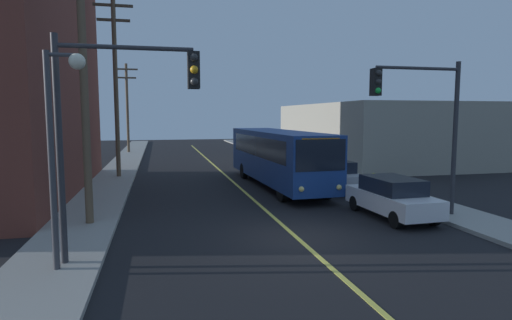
% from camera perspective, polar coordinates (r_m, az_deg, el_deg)
% --- Properties ---
extents(ground_plane, '(120.00, 120.00, 0.00)m').
position_cam_1_polar(ground_plane, '(14.29, 5.61, -10.51)').
color(ground_plane, black).
extents(sidewalk_left, '(2.50, 90.00, 0.15)m').
position_cam_1_polar(sidewalk_left, '(23.48, -19.87, -4.11)').
color(sidewalk_left, gray).
rests_on(sidewalk_left, ground).
extents(sidewalk_right, '(2.50, 90.00, 0.15)m').
position_cam_1_polar(sidewalk_right, '(26.07, 13.69, -2.94)').
color(sidewalk_right, gray).
rests_on(sidewalk_right, ground).
extents(lane_stripe_center, '(0.16, 60.00, 0.01)m').
position_cam_1_polar(lane_stripe_center, '(28.60, -4.08, -2.14)').
color(lane_stripe_center, '#D8CC4C').
rests_on(lane_stripe_center, ground).
extents(building_right_warehouse, '(12.00, 18.79, 5.07)m').
position_cam_1_polar(building_right_warehouse, '(39.16, 15.81, 3.57)').
color(building_right_warehouse, gray).
rests_on(building_right_warehouse, ground).
extents(city_bus, '(3.03, 12.23, 3.20)m').
position_cam_1_polar(city_bus, '(24.06, 2.93, 0.67)').
color(city_bus, navy).
rests_on(city_bus, ground).
extents(parked_car_white, '(1.97, 4.47, 1.62)m').
position_cam_1_polar(parked_car_white, '(17.65, 17.99, -4.78)').
color(parked_car_white, silver).
rests_on(parked_car_white, ground).
extents(parked_car_silver, '(1.96, 4.46, 1.62)m').
position_cam_1_polar(parked_car_silver, '(23.44, 10.43, -1.97)').
color(parked_car_silver, '#B7B7BC').
rests_on(parked_car_silver, ground).
extents(utility_pole_near, '(2.40, 0.28, 9.90)m').
position_cam_1_polar(utility_pole_near, '(16.35, -22.39, 10.99)').
color(utility_pole_near, brown).
rests_on(utility_pole_near, sidewalk_left).
extents(utility_pole_mid, '(2.40, 0.28, 11.38)m').
position_cam_1_polar(utility_pole_mid, '(28.56, -18.55, 10.35)').
color(utility_pole_mid, brown).
rests_on(utility_pole_mid, sidewalk_left).
extents(utility_pole_far, '(2.40, 0.28, 9.46)m').
position_cam_1_polar(utility_pole_far, '(47.53, -17.11, 7.34)').
color(utility_pole_far, brown).
rests_on(utility_pole_far, sidewalk_left).
extents(traffic_signal_left_corner, '(3.75, 0.48, 6.00)m').
position_cam_1_polar(traffic_signal_left_corner, '(11.78, -18.02, 6.92)').
color(traffic_signal_left_corner, '#2D2D33').
rests_on(traffic_signal_left_corner, sidewalk_left).
extents(traffic_signal_right_corner, '(3.75, 0.48, 6.00)m').
position_cam_1_polar(traffic_signal_right_corner, '(17.34, 21.61, 6.41)').
color(traffic_signal_right_corner, '#2D2D33').
rests_on(traffic_signal_right_corner, sidewalk_right).
extents(street_lamp_left, '(0.98, 0.40, 5.50)m').
position_cam_1_polar(street_lamp_left, '(11.54, -25.15, 3.88)').
color(street_lamp_left, '#38383D').
rests_on(street_lamp_left, sidewalk_left).
extents(fire_hydrant, '(0.44, 0.26, 0.84)m').
position_cam_1_polar(fire_hydrant, '(23.53, 15.71, -2.69)').
color(fire_hydrant, red).
rests_on(fire_hydrant, sidewalk_right).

